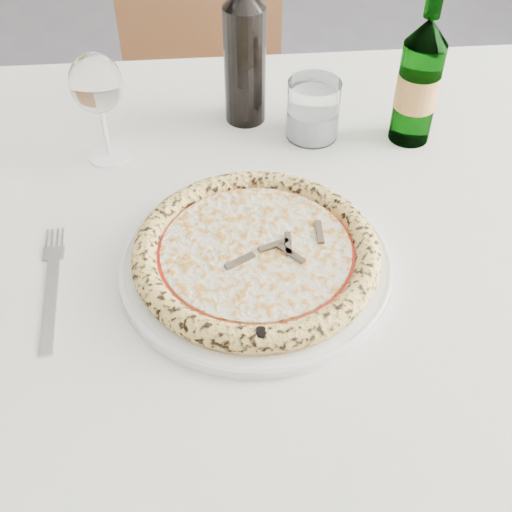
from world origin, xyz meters
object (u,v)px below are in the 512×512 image
at_px(dining_table, 244,259).
at_px(tumbler, 313,113).
at_px(wine_glass, 96,86).
at_px(beer_bottle, 419,81).
at_px(chair_far, 198,70).
at_px(pizza, 256,252).
at_px(wine_bottle, 245,54).
at_px(plate, 256,262).

relative_size(dining_table, tumbler, 17.77).
height_order(dining_table, wine_glass, wine_glass).
relative_size(dining_table, beer_bottle, 6.68).
height_order(chair_far, beer_bottle, beer_bottle).
xyz_separation_m(pizza, beer_bottle, (0.29, 0.24, 0.07)).
bearing_deg(tumbler, dining_table, -128.57).
height_order(tumbler, beer_bottle, beer_bottle).
distance_m(wine_glass, wine_bottle, 0.23).
height_order(chair_far, plate, chair_far).
bearing_deg(dining_table, beer_bottle, 26.06).
height_order(plate, pizza, pizza).
xyz_separation_m(wine_glass, tumbler, (0.31, 0.00, -0.08)).
bearing_deg(wine_glass, pizza, -57.07).
xyz_separation_m(wine_glass, wine_bottle, (0.22, 0.07, -0.01)).
distance_m(tumbler, beer_bottle, 0.16).
xyz_separation_m(chair_far, pizza, (-0.02, -0.92, 0.25)).
height_order(wine_glass, wine_bottle, wine_bottle).
height_order(pizza, wine_glass, wine_glass).
bearing_deg(wine_bottle, tumbler, -35.23).
relative_size(chair_far, pizza, 3.06).
height_order(dining_table, pizza, pizza).
bearing_deg(chair_far, wine_glass, -106.45).
height_order(dining_table, plate, plate).
height_order(pizza, wine_bottle, wine_bottle).
distance_m(dining_table, tumbler, 0.25).
xyz_separation_m(dining_table, plate, (0.00, -0.10, 0.09)).
relative_size(wine_glass, beer_bottle, 0.68).
relative_size(dining_table, wine_glass, 9.77).
relative_size(tumbler, beer_bottle, 0.38).
distance_m(chair_far, plate, 0.95).
bearing_deg(beer_bottle, wine_glass, 176.12).
bearing_deg(wine_glass, beer_bottle, -3.88).
distance_m(plate, beer_bottle, 0.38).
xyz_separation_m(wine_glass, beer_bottle, (0.46, -0.03, -0.02)).
bearing_deg(chair_far, pizza, -91.09).
relative_size(beer_bottle, wine_bottle, 0.92).
bearing_deg(wine_glass, dining_table, -44.24).
bearing_deg(pizza, tumbler, 63.18).
height_order(pizza, beer_bottle, beer_bottle).
distance_m(dining_table, wine_bottle, 0.31).
distance_m(chair_far, tumbler, 0.71).
bearing_deg(dining_table, wine_bottle, 79.60).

